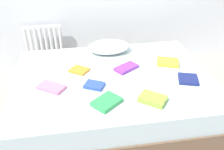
{
  "coord_description": "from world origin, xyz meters",
  "views": [
    {
      "loc": [
        -0.35,
        -2.09,
        1.79
      ],
      "look_at": [
        0.0,
        0.05,
        0.48
      ],
      "focal_mm": 39.75,
      "sensor_mm": 36.0,
      "label": 1
    }
  ],
  "objects_px": {
    "textbook_orange": "(79,70)",
    "textbook_navy": "(188,79)",
    "pillow": "(109,47)",
    "textbook_lime": "(153,99)",
    "textbook_green": "(107,102)",
    "textbook_blue": "(94,85)",
    "bed": "(113,96)",
    "textbook_purple": "(126,68)",
    "textbook_yellow": "(168,62)",
    "textbook_pink": "(51,87)",
    "radiator": "(44,44)"
  },
  "relations": [
    {
      "from": "textbook_green",
      "to": "textbook_blue",
      "type": "xyz_separation_m",
      "value": [
        -0.08,
        0.28,
        -0.0
      ]
    },
    {
      "from": "radiator",
      "to": "textbook_pink",
      "type": "distance_m",
      "value": 1.35
    },
    {
      "from": "textbook_green",
      "to": "textbook_blue",
      "type": "distance_m",
      "value": 0.29
    },
    {
      "from": "textbook_orange",
      "to": "textbook_yellow",
      "type": "distance_m",
      "value": 0.96
    },
    {
      "from": "textbook_purple",
      "to": "textbook_green",
      "type": "bearing_deg",
      "value": -150.63
    },
    {
      "from": "bed",
      "to": "textbook_navy",
      "type": "height_order",
      "value": "textbook_navy"
    },
    {
      "from": "textbook_purple",
      "to": "textbook_navy",
      "type": "bearing_deg",
      "value": -62.74
    },
    {
      "from": "bed",
      "to": "textbook_yellow",
      "type": "distance_m",
      "value": 0.71
    },
    {
      "from": "textbook_lime",
      "to": "textbook_navy",
      "type": "height_order",
      "value": "textbook_lime"
    },
    {
      "from": "textbook_lime",
      "to": "textbook_blue",
      "type": "bearing_deg",
      "value": -174.16
    },
    {
      "from": "textbook_orange",
      "to": "textbook_yellow",
      "type": "height_order",
      "value": "textbook_yellow"
    },
    {
      "from": "textbook_green",
      "to": "textbook_orange",
      "type": "relative_size",
      "value": 1.3
    },
    {
      "from": "bed",
      "to": "textbook_lime",
      "type": "bearing_deg",
      "value": -60.19
    },
    {
      "from": "bed",
      "to": "textbook_yellow",
      "type": "xyz_separation_m",
      "value": [
        0.63,
        0.16,
        0.27
      ]
    },
    {
      "from": "textbook_pink",
      "to": "textbook_purple",
      "type": "relative_size",
      "value": 0.99
    },
    {
      "from": "textbook_pink",
      "to": "pillow",
      "type": "bearing_deg",
      "value": 81.57
    },
    {
      "from": "radiator",
      "to": "textbook_navy",
      "type": "xyz_separation_m",
      "value": [
        1.48,
        -1.4,
        0.13
      ]
    },
    {
      "from": "textbook_orange",
      "to": "textbook_navy",
      "type": "xyz_separation_m",
      "value": [
        1.03,
        -0.35,
        0.0
      ]
    },
    {
      "from": "bed",
      "to": "textbook_blue",
      "type": "height_order",
      "value": "textbook_blue"
    },
    {
      "from": "textbook_lime",
      "to": "textbook_purple",
      "type": "relative_size",
      "value": 0.89
    },
    {
      "from": "textbook_pink",
      "to": "textbook_green",
      "type": "bearing_deg",
      "value": 1.96
    },
    {
      "from": "radiator",
      "to": "textbook_purple",
      "type": "bearing_deg",
      "value": -49.53
    },
    {
      "from": "pillow",
      "to": "textbook_yellow",
      "type": "bearing_deg",
      "value": -33.13
    },
    {
      "from": "textbook_yellow",
      "to": "textbook_navy",
      "type": "bearing_deg",
      "value": -57.86
    },
    {
      "from": "textbook_purple",
      "to": "textbook_blue",
      "type": "relative_size",
      "value": 1.42
    },
    {
      "from": "textbook_yellow",
      "to": "textbook_purple",
      "type": "bearing_deg",
      "value": -153.51
    },
    {
      "from": "textbook_purple",
      "to": "textbook_blue",
      "type": "bearing_deg",
      "value": -176.24
    },
    {
      "from": "bed",
      "to": "textbook_purple",
      "type": "height_order",
      "value": "textbook_purple"
    },
    {
      "from": "textbook_green",
      "to": "bed",
      "type": "bearing_deg",
      "value": 34.98
    },
    {
      "from": "textbook_pink",
      "to": "textbook_blue",
      "type": "relative_size",
      "value": 1.4
    },
    {
      "from": "textbook_purple",
      "to": "textbook_lime",
      "type": "bearing_deg",
      "value": -112.58
    },
    {
      "from": "bed",
      "to": "pillow",
      "type": "height_order",
      "value": "pillow"
    },
    {
      "from": "bed",
      "to": "radiator",
      "type": "xyz_separation_m",
      "value": [
        -0.77,
        1.2,
        0.14
      ]
    },
    {
      "from": "bed",
      "to": "textbook_pink",
      "type": "distance_m",
      "value": 0.67
    },
    {
      "from": "textbook_pink",
      "to": "textbook_purple",
      "type": "distance_m",
      "value": 0.8
    },
    {
      "from": "bed",
      "to": "textbook_blue",
      "type": "relative_size",
      "value": 11.49
    },
    {
      "from": "pillow",
      "to": "textbook_blue",
      "type": "xyz_separation_m",
      "value": [
        -0.24,
        -0.71,
        -0.05
      ]
    },
    {
      "from": "radiator",
      "to": "textbook_green",
      "type": "distance_m",
      "value": 1.77
    },
    {
      "from": "radiator",
      "to": "textbook_lime",
      "type": "xyz_separation_m",
      "value": [
        1.04,
        -1.67,
        0.14
      ]
    },
    {
      "from": "bed",
      "to": "textbook_orange",
      "type": "distance_m",
      "value": 0.45
    },
    {
      "from": "radiator",
      "to": "textbook_orange",
      "type": "height_order",
      "value": "radiator"
    },
    {
      "from": "textbook_orange",
      "to": "textbook_blue",
      "type": "relative_size",
      "value": 1.03
    },
    {
      "from": "textbook_purple",
      "to": "textbook_orange",
      "type": "height_order",
      "value": "textbook_purple"
    },
    {
      "from": "pillow",
      "to": "textbook_lime",
      "type": "relative_size",
      "value": 2.21
    },
    {
      "from": "textbook_purple",
      "to": "textbook_yellow",
      "type": "height_order",
      "value": "textbook_yellow"
    },
    {
      "from": "bed",
      "to": "pillow",
      "type": "bearing_deg",
      "value": 85.5
    },
    {
      "from": "bed",
      "to": "textbook_purple",
      "type": "distance_m",
      "value": 0.33
    },
    {
      "from": "pillow",
      "to": "textbook_navy",
      "type": "xyz_separation_m",
      "value": [
        0.66,
        -0.75,
        -0.06
      ]
    },
    {
      "from": "textbook_green",
      "to": "textbook_purple",
      "type": "bearing_deg",
      "value": 23.22
    },
    {
      "from": "textbook_blue",
      "to": "textbook_purple",
      "type": "bearing_deg",
      "value": 64.42
    }
  ]
}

